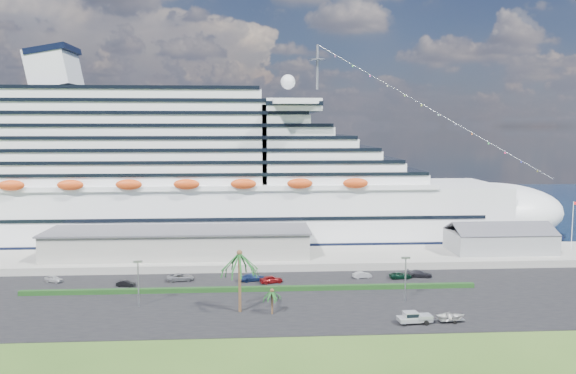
{
  "coord_description": "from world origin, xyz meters",
  "views": [
    {
      "loc": [
        -7.51,
        -90.24,
        31.91
      ],
      "look_at": [
        -0.08,
        30.0,
        18.91
      ],
      "focal_mm": 35.0,
      "sensor_mm": 36.0,
      "label": 1
    }
  ],
  "objects": [
    {
      "name": "boat_trailer",
      "position": [
        24.51,
        -3.46,
        1.14
      ],
      "size": [
        5.46,
        3.81,
        1.53
      ],
      "color": "gray",
      "rests_on": "asphalt_lot"
    },
    {
      "name": "cruise_ship",
      "position": [
        -21.53,
        64.0,
        16.69
      ],
      "size": [
        191.0,
        38.0,
        54.0
      ],
      "color": "silver",
      "rests_on": "ground"
    },
    {
      "name": "parked_car_2",
      "position": [
        -22.79,
        24.31,
        0.88
      ],
      "size": [
        5.79,
        3.35,
        1.52
      ],
      "primitive_type": "imported",
      "rotation": [
        0.0,
        0.0,
        1.73
      ],
      "color": "gray",
      "rests_on": "asphalt_lot"
    },
    {
      "name": "flagpole",
      "position": [
        70.04,
        40.0,
        8.27
      ],
      "size": [
        1.08,
        0.16,
        12.0
      ],
      "color": "silver",
      "rests_on": "wharf"
    },
    {
      "name": "terminal_building",
      "position": [
        -25.0,
        40.0,
        5.01
      ],
      "size": [
        61.0,
        15.0,
        6.3
      ],
      "color": "gray",
      "rests_on": "wharf"
    },
    {
      "name": "port_shed",
      "position": [
        52.0,
        40.0,
        4.4
      ],
      "size": [
        24.0,
        12.31,
        7.37
      ],
      "color": "gray",
      "rests_on": "wharf"
    },
    {
      "name": "ground",
      "position": [
        0.0,
        0.0,
        0.0
      ],
      "size": [
        420.0,
        420.0,
        0.0
      ],
      "primitive_type": "plane",
      "color": "#30511B",
      "rests_on": "ground"
    },
    {
      "name": "wharf",
      "position": [
        0.0,
        40.0,
        0.9
      ],
      "size": [
        240.0,
        20.0,
        1.8
      ],
      "primitive_type": "cube",
      "color": "gray",
      "rests_on": "ground"
    },
    {
      "name": "palm_tall",
      "position": [
        -10.0,
        4.0,
        9.2
      ],
      "size": [
        8.82,
        8.82,
        11.13
      ],
      "color": "#47301E",
      "rests_on": "ground"
    },
    {
      "name": "parked_car_0",
      "position": [
        -48.59,
        24.87,
        0.79
      ],
      "size": [
        4.21,
        2.98,
        1.33
      ],
      "primitive_type": "imported",
      "rotation": [
        0.0,
        0.0,
        1.17
      ],
      "color": "#B8B9BA",
      "rests_on": "asphalt_lot"
    },
    {
      "name": "parked_car_1",
      "position": [
        -33.1,
        20.71,
        0.73
      ],
      "size": [
        3.89,
        1.94,
        1.23
      ],
      "primitive_type": "imported",
      "rotation": [
        0.0,
        0.0,
        1.39
      ],
      "color": "black",
      "rests_on": "asphalt_lot"
    },
    {
      "name": "parked_car_4",
      "position": [
        -4.05,
        21.4,
        0.91
      ],
      "size": [
        4.97,
        3.07,
        1.58
      ],
      "primitive_type": "imported",
      "rotation": [
        0.0,
        0.0,
        1.85
      ],
      "color": "maroon",
      "rests_on": "asphalt_lot"
    },
    {
      "name": "parked_car_3",
      "position": [
        -7.79,
        23.23,
        0.9
      ],
      "size": [
        5.74,
        3.33,
        1.56
      ],
      "primitive_type": "imported",
      "rotation": [
        0.0,
        0.0,
        1.79
      ],
      "color": "navy",
      "rests_on": "asphalt_lot"
    },
    {
      "name": "parked_car_7",
      "position": [
        27.56,
        24.11,
        0.87
      ],
      "size": [
        5.5,
        3.2,
        1.5
      ],
      "primitive_type": "imported",
      "rotation": [
        0.0,
        0.0,
        1.35
      ],
      "color": "black",
      "rests_on": "asphalt_lot"
    },
    {
      "name": "pickup_truck",
      "position": [
        18.33,
        -3.69,
        1.19
      ],
      "size": [
        5.71,
        2.54,
        1.95
      ],
      "color": "black",
      "rests_on": "asphalt_lot"
    },
    {
      "name": "palm_short",
      "position": [
        -4.5,
        2.5,
        3.67
      ],
      "size": [
        3.53,
        3.53,
        4.56
      ],
      "color": "#47301E",
      "rests_on": "ground"
    },
    {
      "name": "water",
      "position": [
        0.0,
        130.0,
        0.01
      ],
      "size": [
        420.0,
        160.0,
        0.02
      ],
      "primitive_type": "cube",
      "color": "black",
      "rests_on": "ground"
    },
    {
      "name": "lamp_post_right",
      "position": [
        20.0,
        8.0,
        5.34
      ],
      "size": [
        1.6,
        0.35,
        8.27
      ],
      "color": "gray",
      "rests_on": "asphalt_lot"
    },
    {
      "name": "parked_car_6",
      "position": [
        23.21,
        23.27,
        0.77
      ],
      "size": [
        4.78,
        2.43,
        1.29
      ],
      "primitive_type": "imported",
      "rotation": [
        0.0,
        0.0,
        1.63
      ],
      "color": "black",
      "rests_on": "asphalt_lot"
    },
    {
      "name": "hedge",
      "position": [
        -8.0,
        16.0,
        0.57
      ],
      "size": [
        88.0,
        1.1,
        0.9
      ],
      "primitive_type": "cube",
      "color": "black",
      "rests_on": "asphalt_lot"
    },
    {
      "name": "parked_car_5",
      "position": [
        15.23,
        24.13,
        0.78
      ],
      "size": [
        4.18,
        2.12,
        1.32
      ],
      "primitive_type": "imported",
      "rotation": [
        0.0,
        0.0,
        1.76
      ],
      "color": "#9A9BA0",
      "rests_on": "asphalt_lot"
    },
    {
      "name": "lamp_post_left",
      "position": [
        -28.0,
        8.0,
        5.34
      ],
      "size": [
        1.6,
        0.35,
        8.27
      ],
      "color": "gray",
      "rests_on": "asphalt_lot"
    },
    {
      "name": "asphalt_lot",
      "position": [
        0.0,
        11.0,
        0.06
      ],
      "size": [
        140.0,
        38.0,
        0.12
      ],
      "primitive_type": "cube",
      "color": "black",
      "rests_on": "ground"
    }
  ]
}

